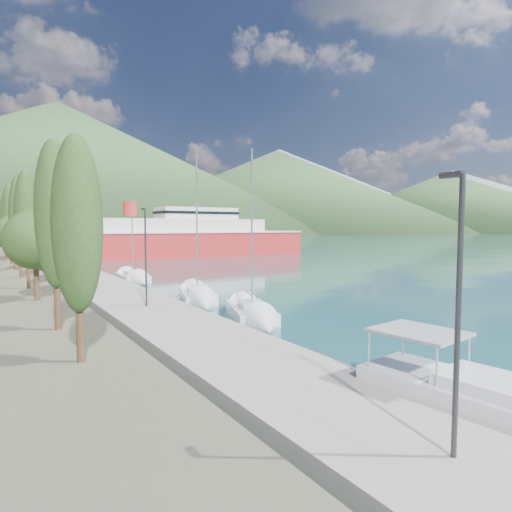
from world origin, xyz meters
TOP-DOWN VIEW (x-y plane):
  - ground at (0.00, 120.00)m, footprint 1400.00×1400.00m
  - quay at (-9.00, 26.00)m, footprint 5.00×88.00m
  - hills_far at (138.59, 618.73)m, footprint 1480.00×900.00m
  - hills_near at (98.04, 372.50)m, footprint 1010.00×520.00m
  - tree_row at (-14.45, 32.35)m, footprint 4.16×62.33m
  - lamp_posts at (-9.00, 14.33)m, footprint 0.15×47.17m
  - sailboat_near at (-3.99, 7.58)m, footprint 4.94×8.23m
  - sailboat_mid at (-4.02, 15.32)m, footprint 4.93×9.19m
  - sailboat_far at (-4.45, 29.54)m, footprint 2.75×7.77m
  - ferry at (12.75, 64.55)m, footprint 54.66×12.20m

SIDE VIEW (x-z plane):
  - ground at x=0.00m, z-range 0.00..0.00m
  - sailboat_near at x=-3.99m, z-range -5.37..5.99m
  - sailboat_mid at x=-4.02m, z-range -6.09..6.71m
  - sailboat_far at x=-4.45m, z-range -5.33..5.96m
  - quay at x=-9.00m, z-range 0.00..0.80m
  - ferry at x=12.75m, z-range -2.12..8.71m
  - lamp_posts at x=-9.00m, z-range 1.05..7.11m
  - tree_row at x=-14.45m, z-range 0.37..11.19m
  - hills_near at x=98.04m, z-range -8.32..106.68m
  - hills_far at x=138.59m, z-range -12.61..167.39m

